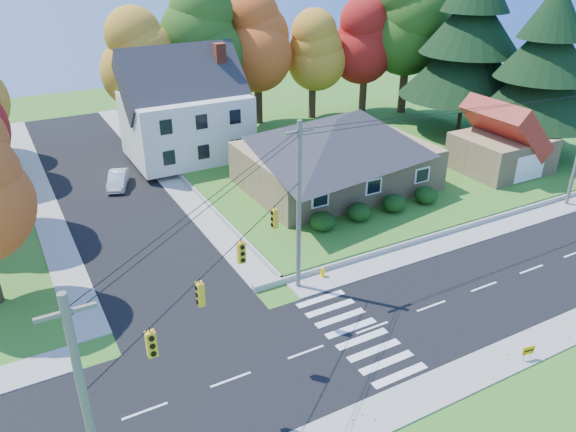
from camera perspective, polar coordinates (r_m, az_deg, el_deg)
name	(u,v)px	position (r m, az deg, el deg)	size (l,w,h in m)	color
ground	(372,328)	(30.10, 8.56, -11.18)	(120.00, 120.00, 0.00)	#3D7923
road_main	(372,328)	(30.09, 8.56, -11.17)	(90.00, 8.00, 0.02)	black
road_cross	(105,184)	(48.67, -18.08, 3.08)	(8.00, 44.00, 0.02)	black
sidewalk_north	(322,281)	(33.39, 3.45, -6.62)	(90.00, 2.00, 0.08)	#9C9A90
sidewalk_south	(439,388)	(27.27, 15.05, -16.52)	(90.00, 2.00, 0.08)	#9C9A90
lawn	(351,157)	(51.77, 6.40, 5.93)	(30.00, 30.00, 0.50)	#3D7923
ranch_house	(336,152)	(44.21, 4.90, 6.54)	(14.60, 10.60, 5.40)	tan
colonial_house	(186,111)	(50.85, -10.35, 10.43)	(10.40, 8.40, 9.60)	silver
garage	(503,143)	(50.49, 21.00, 6.91)	(7.30, 6.30, 4.60)	tan
hedge_row	(377,207)	(40.11, 9.01, 0.86)	(10.70, 1.70, 1.27)	#163A10
traffic_infrastructure	(360,231)	(28.15, 7.38, -1.49)	(38.10, 10.66, 10.00)	#666059
tree_lot_0	(139,59)	(55.09, -14.88, 15.20)	(6.72, 6.72, 12.51)	#3F2A19
tree_lot_1	(204,40)	(55.68, -8.55, 17.24)	(7.84, 7.84, 14.60)	#3F2A19
tree_lot_2	(257,41)	(59.01, -3.17, 17.34)	(7.28, 7.28, 13.56)	#3F2A19
tree_lot_3	(313,51)	(61.16, 2.57, 16.43)	(6.16, 6.16, 11.47)	#3F2A19
tree_lot_4	(366,41)	(63.52, 7.93, 17.19)	(6.72, 6.72, 12.51)	#3F2A19
tree_lot_5	(409,22)	(64.15, 12.21, 18.73)	(8.40, 8.40, 15.64)	#3F2A19
conifer_east_a	(470,40)	(59.16, 18.04, 16.61)	(12.80, 12.80, 16.96)	#3F2A19
conifer_east_b	(545,66)	(54.96, 24.64, 13.69)	(11.20, 11.20, 14.84)	#3F2A19
white_car	(118,180)	(47.59, -16.91, 3.56)	(1.34, 3.83, 1.26)	silver
fire_hydrant	(323,273)	(33.63, 3.56, -5.78)	(0.40, 0.31, 0.69)	#FFD300
yard_sign	(528,351)	(29.73, 23.24, -12.47)	(0.66, 0.16, 0.84)	black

